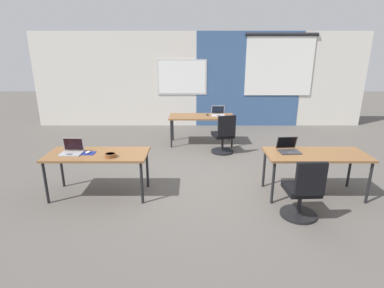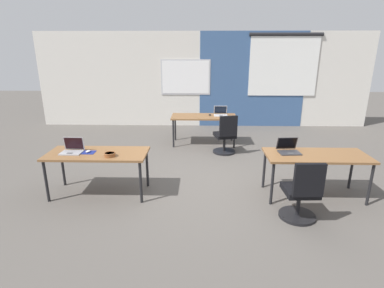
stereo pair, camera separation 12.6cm
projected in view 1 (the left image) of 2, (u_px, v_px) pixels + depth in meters
The scene contains 14 objects.
ground_plane at pixel (204, 179), 5.61m from camera, with size 24.00×24.00×0.00m.
back_wall_assembly at pixel (201, 80), 9.18m from camera, with size 10.00×0.27×2.80m.
desk_near_left at pixel (97, 157), 4.83m from camera, with size 1.60×0.70×0.72m.
desk_near_right at pixel (316, 157), 4.84m from camera, with size 1.60×0.70×0.72m.
desk_far_center at pixel (201, 118), 7.51m from camera, with size 1.60×0.70×0.72m.
laptop_near_right_inner at pixel (288, 149), 4.90m from camera, with size 0.35×0.33×0.23m.
chair_near_right_inner at pixel (302, 194), 4.22m from camera, with size 0.52×0.55×0.92m.
laptop_near_left_end at pixel (71, 150), 4.80m from camera, with size 0.34×0.27×0.24m.
mousepad_near_left_end at pixel (88, 153), 4.82m from camera, with size 0.22×0.19×0.00m.
mouse_near_left_end at pixel (88, 152), 4.81m from camera, with size 0.08×0.11×0.03m.
laptop_far_right at pixel (218, 113), 7.55m from camera, with size 0.33×0.30×0.23m.
mouse_far_right at pixel (207, 115), 7.55m from camera, with size 0.07×0.11×0.03m.
chair_far_right at pixel (223, 137), 6.90m from camera, with size 0.53×0.58×0.92m.
snack_bowl at pixel (110, 155), 4.64m from camera, with size 0.18×0.18×0.06m.
Camera 1 is at (-0.24, -5.15, 2.32)m, focal length 28.29 mm.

